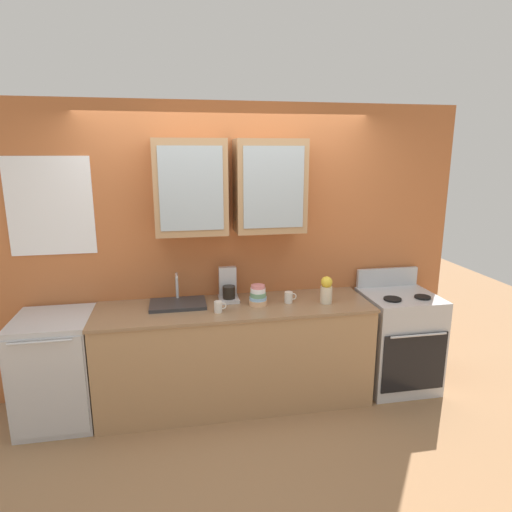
# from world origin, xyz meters

# --- Properties ---
(ground_plane) EXTENTS (10.00, 10.00, 0.00)m
(ground_plane) POSITION_xyz_m (0.00, 0.00, 0.00)
(ground_plane) COLOR #936B47
(back_wall_unit) EXTENTS (4.27, 0.43, 2.60)m
(back_wall_unit) POSITION_xyz_m (-0.01, 0.34, 1.43)
(back_wall_unit) COLOR #B76638
(back_wall_unit) RESTS_ON ground_plane
(counter) EXTENTS (2.35, 0.67, 0.90)m
(counter) POSITION_xyz_m (0.00, 0.00, 0.45)
(counter) COLOR #A87F56
(counter) RESTS_ON ground_plane
(stove_range) EXTENTS (0.65, 0.66, 1.08)m
(stove_range) POSITION_xyz_m (1.54, -0.00, 0.46)
(stove_range) COLOR silver
(stove_range) RESTS_ON ground_plane
(sink_faucet) EXTENTS (0.47, 0.31, 0.26)m
(sink_faucet) POSITION_xyz_m (-0.48, 0.09, 0.92)
(sink_faucet) COLOR #2D2D30
(sink_faucet) RESTS_ON counter
(bowl_stack) EXTENTS (0.16, 0.16, 0.18)m
(bowl_stack) POSITION_xyz_m (0.20, -0.01, 0.98)
(bowl_stack) COLOR #E0AD7F
(bowl_stack) RESTS_ON counter
(vase) EXTENTS (0.10, 0.10, 0.24)m
(vase) POSITION_xyz_m (0.79, -0.07, 1.02)
(vase) COLOR beige
(vase) RESTS_ON counter
(cup_near_sink) EXTENTS (0.10, 0.07, 0.09)m
(cup_near_sink) POSITION_xyz_m (-0.15, -0.12, 0.94)
(cup_near_sink) COLOR silver
(cup_near_sink) RESTS_ON counter
(cup_near_bowls) EXTENTS (0.11, 0.07, 0.10)m
(cup_near_bowls) POSITION_xyz_m (0.47, -0.01, 0.95)
(cup_near_bowls) COLOR silver
(cup_near_bowls) RESTS_ON counter
(dishwasher) EXTENTS (0.59, 0.65, 0.90)m
(dishwasher) POSITION_xyz_m (-1.47, -0.00, 0.45)
(dishwasher) COLOR silver
(dishwasher) RESTS_ON ground_plane
(coffee_maker) EXTENTS (0.17, 0.20, 0.29)m
(coffee_maker) POSITION_xyz_m (-0.03, 0.17, 1.01)
(coffee_maker) COLOR #B7B7BC
(coffee_maker) RESTS_ON counter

